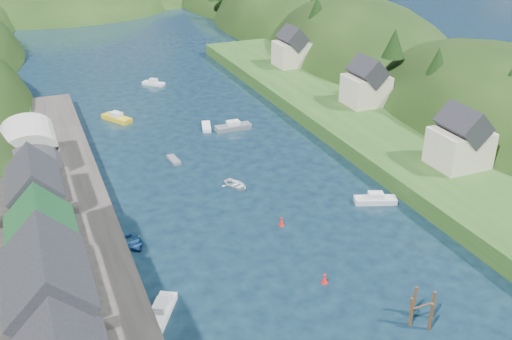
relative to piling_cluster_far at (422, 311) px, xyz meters
name	(u,v)px	position (x,y,z in m)	size (l,w,h in m)	color
ground	(203,137)	(-4.86, 49.71, -1.23)	(600.00, 600.00, 0.00)	black
hillside_right	(357,99)	(40.14, 74.71, -8.64)	(36.00, 245.56, 48.00)	black
far_hills	(98,39)	(-3.64, 173.72, -12.03)	(103.00, 68.00, 44.00)	black
hill_trees	(178,49)	(-4.38, 64.12, 9.83)	(89.52, 146.91, 12.39)	black
quay_left	(71,267)	(-28.86, 19.71, -0.23)	(12.00, 110.00, 2.00)	#2D2B28
quayside_buildings	(54,305)	(-30.86, 6.10, 5.86)	(8.00, 35.84, 12.90)	#2D2B28
boat_sheds	(32,161)	(-30.86, 38.71, 4.04)	(7.00, 21.00, 7.50)	#2D2D30
terrace_right	(370,129)	(20.14, 39.71, -0.03)	(16.00, 120.00, 2.40)	#234719
right_bank_cottages	(360,85)	(23.14, 48.05, 4.62)	(9.00, 59.24, 8.41)	beige
piling_cluster_far	(422,311)	(0.00, 0.00, 0.00)	(2.94, 2.77, 3.60)	#382314
channel_buoy_near	(325,279)	(-5.37, 8.50, -0.75)	(0.70, 0.70, 1.10)	red
channel_buoy_far	(282,222)	(-4.69, 20.25, -0.75)	(0.70, 0.70, 1.10)	red
moored_boats	(234,229)	(-10.51, 20.78, -0.69)	(35.40, 98.68, 2.12)	silver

